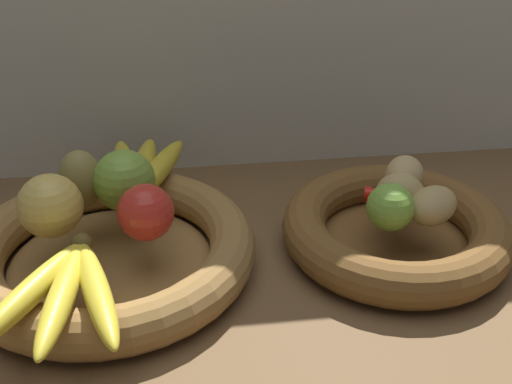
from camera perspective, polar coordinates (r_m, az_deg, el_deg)
The scene contains 14 objects.
ground_plane at distance 81.22cm, azimuth 1.38°, elevation -7.60°, with size 140.00×90.00×3.00cm, color brown.
fruit_bowl_left at distance 80.71cm, azimuth -12.93°, elevation -5.13°, with size 35.88×35.88×5.59cm.
fruit_bowl_right at distance 84.49cm, azimuth 12.31°, elevation -3.32°, with size 29.33×29.33×5.59cm.
apple_red_right at distance 75.23cm, azimuth -9.81°, elevation -1.80°, with size 6.71×6.71×6.71cm, color red.
apple_golden_left at distance 78.25cm, azimuth -17.87°, elevation -1.19°, with size 7.63×7.63×7.63cm, color #DBB756.
apple_green_back at distance 81.36cm, azimuth -11.66°, elevation 1.02°, with size 7.77×7.77×7.77cm, color #7AA338.
pear_brown at distance 83.07cm, azimuth -15.36°, elevation 1.11°, with size 5.90×5.44×7.66cm, color olive.
banana_bunch_front at distance 68.27cm, azimuth -16.76°, elevation -8.46°, with size 15.74×19.70×2.73cm.
banana_bunch_back at distance 88.55cm, azimuth -10.13°, elevation 1.89°, with size 11.74×19.42×2.95cm.
potato_large at distance 81.69cm, azimuth 12.72°, elevation -0.09°, with size 6.05×4.83×5.04cm, color tan.
potato_small at distance 80.42cm, azimuth 15.47°, elevation -1.18°, with size 7.01×5.07×4.57cm, color tan.
potato_back at distance 85.78cm, azimuth 13.04°, elevation 1.40°, with size 6.92×4.98×5.08cm, color tan.
lime_near at distance 77.69cm, azimuth 11.89°, elevation -1.33°, with size 5.79×5.79×5.79cm, color #7AAD3D.
chili_pepper at distance 83.34cm, azimuth 13.33°, elevation -0.67°, with size 2.17×2.17×10.79cm, color red.
Camera 1 is at (-10.24, -63.75, 47.76)cm, focal length 44.87 mm.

